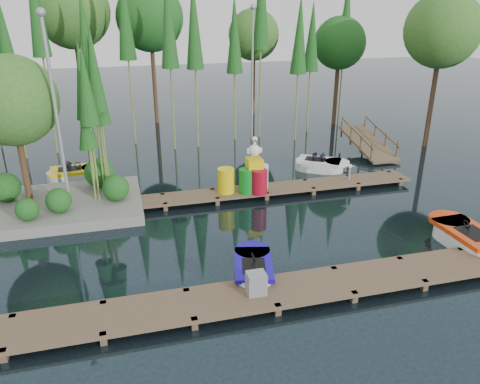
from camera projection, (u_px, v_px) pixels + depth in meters
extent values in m
plane|color=#1B2A32|center=(230.00, 227.00, 16.57)|extent=(90.00, 90.00, 0.00)
cube|color=brown|center=(270.00, 292.00, 12.45)|extent=(18.00, 1.50, 0.10)
cube|color=brown|center=(4.00, 359.00, 10.43)|extent=(0.16, 0.16, 0.50)
cube|color=brown|center=(14.00, 324.00, 11.56)|extent=(0.16, 0.16, 0.50)
cube|color=brown|center=(104.00, 342.00, 10.94)|extent=(0.16, 0.16, 0.50)
cube|color=brown|center=(104.00, 310.00, 12.07)|extent=(0.16, 0.16, 0.50)
cube|color=brown|center=(195.00, 327.00, 11.46)|extent=(0.16, 0.16, 0.50)
cube|color=brown|center=(187.00, 297.00, 12.58)|extent=(0.16, 0.16, 0.50)
cube|color=brown|center=(278.00, 313.00, 11.97)|extent=(0.16, 0.16, 0.50)
cube|color=brown|center=(263.00, 286.00, 13.09)|extent=(0.16, 0.16, 0.50)
cube|color=brown|center=(354.00, 300.00, 12.48)|extent=(0.16, 0.16, 0.50)
cube|color=brown|center=(333.00, 275.00, 13.60)|extent=(0.16, 0.16, 0.50)
cube|color=brown|center=(424.00, 288.00, 12.99)|extent=(0.16, 0.16, 0.50)
cube|color=brown|center=(399.00, 265.00, 14.11)|extent=(0.16, 0.16, 0.50)
cube|color=brown|center=(459.00, 256.00, 14.62)|extent=(0.16, 0.16, 0.50)
cube|color=brown|center=(239.00, 192.00, 18.94)|extent=(15.00, 1.20, 0.10)
cube|color=brown|center=(53.00, 221.00, 16.90)|extent=(0.16, 0.16, 0.50)
cube|color=brown|center=(56.00, 210.00, 17.76)|extent=(0.16, 0.16, 0.50)
cube|color=brown|center=(111.00, 215.00, 17.38)|extent=(0.16, 0.16, 0.50)
cube|color=brown|center=(111.00, 205.00, 18.24)|extent=(0.16, 0.16, 0.50)
cube|color=brown|center=(166.00, 209.00, 17.87)|extent=(0.16, 0.16, 0.50)
cube|color=brown|center=(163.00, 200.00, 18.72)|extent=(0.16, 0.16, 0.50)
cube|color=brown|center=(217.00, 204.00, 18.35)|extent=(0.16, 0.16, 0.50)
cube|color=brown|center=(212.00, 195.00, 19.21)|extent=(0.16, 0.16, 0.50)
cube|color=brown|center=(267.00, 198.00, 18.83)|extent=(0.16, 0.16, 0.50)
cube|color=brown|center=(260.00, 190.00, 19.69)|extent=(0.16, 0.16, 0.50)
cube|color=brown|center=(313.00, 193.00, 19.31)|extent=(0.16, 0.16, 0.50)
cube|color=brown|center=(304.00, 185.00, 20.17)|extent=(0.16, 0.16, 0.50)
cube|color=brown|center=(358.00, 189.00, 19.79)|extent=(0.16, 0.16, 0.50)
cube|color=brown|center=(347.00, 181.00, 20.65)|extent=(0.16, 0.16, 0.50)
cube|color=brown|center=(400.00, 184.00, 20.27)|extent=(0.16, 0.16, 0.50)
cube|color=brown|center=(388.00, 177.00, 21.13)|extent=(0.16, 0.16, 0.50)
cube|color=slate|center=(58.00, 207.00, 17.75)|extent=(6.20, 4.20, 0.42)
sphere|color=#1F5A1D|center=(6.00, 187.00, 17.57)|extent=(1.10, 1.10, 1.10)
sphere|color=#1F5A1D|center=(59.00, 201.00, 16.65)|extent=(0.90, 0.90, 0.90)
sphere|color=#1F5A1D|center=(100.00, 173.00, 18.89)|extent=(1.20, 1.20, 1.20)
sphere|color=#1F5A1D|center=(27.00, 209.00, 16.08)|extent=(0.80, 0.80, 0.80)
sphere|color=#1F5A1D|center=(116.00, 188.00, 17.65)|extent=(1.00, 1.00, 1.00)
cylinder|color=#47301E|center=(23.00, 160.00, 17.18)|extent=(0.24, 0.24, 3.60)
sphere|color=#3C7027|center=(12.00, 101.00, 16.34)|extent=(3.20, 3.20, 3.20)
cylinder|color=olive|center=(97.00, 129.00, 17.60)|extent=(0.07, 0.07, 5.93)
cone|color=#1F5A1D|center=(91.00, 72.00, 16.81)|extent=(0.70, 0.70, 2.97)
cylinder|color=olive|center=(89.00, 134.00, 17.43)|extent=(0.07, 0.07, 5.66)
cone|color=#1F5A1D|center=(82.00, 80.00, 16.68)|extent=(0.70, 0.70, 2.83)
cylinder|color=olive|center=(104.00, 137.00, 17.81)|extent=(0.07, 0.07, 5.22)
cone|color=#1F5A1D|center=(98.00, 89.00, 17.11)|extent=(0.70, 0.70, 2.61)
cylinder|color=olive|center=(92.00, 140.00, 16.93)|extent=(0.07, 0.07, 5.53)
cone|color=#1F5A1D|center=(85.00, 86.00, 16.20)|extent=(0.70, 0.70, 2.76)
cylinder|color=olive|center=(91.00, 159.00, 17.30)|extent=(0.07, 0.07, 4.01)
cone|color=#1F5A1D|center=(86.00, 122.00, 16.77)|extent=(0.70, 0.70, 2.01)
cylinder|color=olive|center=(101.00, 127.00, 17.50)|extent=(0.07, 0.07, 6.11)
cone|color=#1F5A1D|center=(94.00, 68.00, 16.68)|extent=(0.70, 0.70, 3.05)
cylinder|color=#47301E|center=(433.00, 91.00, 24.60)|extent=(0.26, 0.26, 6.06)
sphere|color=#3C7027|center=(443.00, 30.00, 23.44)|extent=(3.81, 3.81, 3.81)
cylinder|color=#47301E|center=(336.00, 85.00, 29.27)|extent=(0.26, 0.26, 5.02)
sphere|color=#1F5A1D|center=(340.00, 43.00, 28.31)|extent=(3.16, 3.16, 3.16)
cylinder|color=#47301E|center=(253.00, 76.00, 31.83)|extent=(0.26, 0.26, 5.31)
sphere|color=#3C7027|center=(254.00, 35.00, 30.82)|extent=(3.34, 3.34, 3.34)
cylinder|color=#47301E|center=(154.00, 72.00, 29.41)|extent=(0.26, 0.26, 6.46)
sphere|color=#1F5A1D|center=(150.00, 17.00, 28.18)|extent=(4.06, 4.06, 4.06)
cylinder|color=#47301E|center=(80.00, 72.00, 28.26)|extent=(0.26, 0.26, 6.85)
sphere|color=#3C7027|center=(72.00, 11.00, 26.96)|extent=(4.31, 4.31, 4.31)
cylinder|color=olive|center=(13.00, 84.00, 22.34)|extent=(0.09, 0.09, 7.48)
cone|color=#1F5A1D|center=(5.00, 38.00, 21.54)|extent=(0.90, 0.90, 4.11)
cylinder|color=olive|center=(43.00, 58.00, 22.79)|extent=(0.09, 0.09, 9.66)
cylinder|color=olive|center=(90.00, 74.00, 24.56)|extent=(0.09, 0.09, 7.69)
cone|color=#1F5A1D|center=(84.00, 31.00, 23.73)|extent=(0.90, 0.90, 4.23)
cylinder|color=olive|center=(128.00, 61.00, 24.48)|extent=(0.09, 0.09, 8.99)
cone|color=#1F5A1D|center=(124.00, 9.00, 23.51)|extent=(0.90, 0.90, 4.94)
cylinder|color=olive|center=(171.00, 69.00, 23.62)|extent=(0.09, 0.09, 8.44)
cone|color=#1F5A1D|center=(168.00, 19.00, 22.71)|extent=(0.90, 0.90, 4.64)
cylinder|color=olive|center=(195.00, 70.00, 24.08)|extent=(0.09, 0.09, 8.22)
cone|color=#1F5A1D|center=(194.00, 22.00, 23.20)|extent=(0.90, 0.90, 4.52)
cylinder|color=olive|center=(235.00, 74.00, 25.56)|extent=(0.09, 0.09, 7.41)
cone|color=#1F5A1D|center=(235.00, 34.00, 24.77)|extent=(0.90, 0.90, 4.07)
cylinder|color=olive|center=(261.00, 50.00, 25.68)|extent=(0.09, 0.09, 9.77)
cylinder|color=olive|center=(298.00, 74.00, 25.41)|extent=(0.09, 0.09, 7.40)
cone|color=#1F5A1D|center=(300.00, 34.00, 24.62)|extent=(0.90, 0.90, 4.07)
cylinder|color=olive|center=(310.00, 72.00, 27.22)|extent=(0.09, 0.09, 7.14)
cone|color=#1F5A1D|center=(312.00, 36.00, 26.45)|extent=(0.90, 0.90, 3.93)
cylinder|color=olive|center=(343.00, 56.00, 28.43)|extent=(0.09, 0.09, 8.61)
cone|color=#1F5A1D|center=(347.00, 13.00, 27.51)|extent=(0.90, 0.90, 4.74)
cylinder|color=gray|center=(58.00, 124.00, 16.16)|extent=(0.12, 0.12, 7.00)
sphere|color=gray|center=(41.00, 12.00, 14.78)|extent=(0.30, 0.30, 0.30)
cylinder|color=gray|center=(252.00, 76.00, 26.00)|extent=(0.12, 0.12, 7.00)
sphere|color=gray|center=(253.00, 7.00, 24.63)|extent=(0.30, 0.30, 0.30)
cube|color=brown|center=(368.00, 143.00, 24.30)|extent=(1.50, 3.94, 0.95)
cube|color=brown|center=(372.00, 153.00, 22.69)|extent=(0.08, 0.08, 0.90)
cube|color=brown|center=(361.00, 144.00, 23.63)|extent=(0.08, 0.08, 0.90)
cube|color=brown|center=(351.00, 136.00, 24.57)|extent=(0.08, 0.08, 0.90)
cube|color=brown|center=(342.00, 129.00, 25.51)|extent=(0.08, 0.08, 0.90)
cube|color=brown|center=(357.00, 133.00, 23.90)|extent=(0.06, 3.54, 0.83)
cube|color=brown|center=(397.00, 150.00, 23.02)|extent=(0.08, 0.08, 0.90)
cube|color=brown|center=(386.00, 142.00, 23.96)|extent=(0.08, 0.08, 0.90)
cube|color=brown|center=(375.00, 134.00, 24.90)|extent=(0.08, 0.08, 0.90)
cube|color=brown|center=(365.00, 127.00, 25.84)|extent=(0.08, 0.08, 0.90)
cube|color=brown|center=(382.00, 131.00, 24.24)|extent=(0.06, 3.54, 0.83)
cube|color=white|center=(253.00, 272.00, 13.51)|extent=(1.28, 1.29, 0.48)
cylinder|color=white|center=(253.00, 263.00, 14.00)|extent=(1.28, 1.28, 0.48)
cylinder|color=white|center=(254.00, 283.00, 13.01)|extent=(1.28, 1.28, 0.48)
cube|color=#1506A7|center=(253.00, 264.00, 13.41)|extent=(1.49, 2.04, 0.12)
cylinder|color=#1506A7|center=(252.00, 251.00, 14.12)|extent=(1.30, 1.30, 0.12)
cube|color=black|center=(254.00, 266.00, 13.23)|extent=(0.84, 1.00, 0.05)
torus|color=black|center=(253.00, 257.00, 13.46)|extent=(0.19, 0.27, 0.23)
cube|color=white|center=(467.00, 241.00, 15.18)|extent=(1.32, 1.33, 0.59)
cylinder|color=white|center=(453.00, 232.00, 15.76)|extent=(1.32, 1.32, 0.59)
cube|color=red|center=(469.00, 232.00, 15.06)|extent=(1.37, 2.27, 0.15)
cylinder|color=red|center=(449.00, 220.00, 15.90)|extent=(1.34, 1.34, 0.15)
cube|color=black|center=(474.00, 234.00, 14.85)|extent=(0.82, 1.08, 0.06)
torus|color=black|center=(467.00, 224.00, 15.12)|extent=(0.17, 0.30, 0.28)
cube|color=white|center=(75.00, 176.00, 20.80)|extent=(1.27, 1.26, 0.54)
cylinder|color=white|center=(89.00, 175.00, 20.98)|extent=(1.26, 1.26, 0.54)
cylinder|color=white|center=(61.00, 178.00, 20.63)|extent=(1.26, 1.26, 0.54)
cube|color=yellow|center=(75.00, 170.00, 20.69)|extent=(2.13, 1.34, 0.14)
cylinder|color=yellow|center=(95.00, 168.00, 20.94)|extent=(1.28, 1.28, 0.14)
cube|color=black|center=(70.00, 169.00, 20.61)|extent=(1.02, 0.79, 0.06)
torus|color=black|center=(77.00, 165.00, 20.66)|extent=(0.28, 0.16, 0.26)
imported|color=#1E1E2D|center=(68.00, 164.00, 20.51)|extent=(0.45, 0.35, 0.96)
cube|color=white|center=(319.00, 166.00, 22.02)|extent=(1.56, 1.56, 0.51)
cylinder|color=white|center=(331.00, 168.00, 21.85)|extent=(1.55, 1.55, 0.51)
cylinder|color=white|center=(307.00, 165.00, 22.18)|extent=(1.55, 1.55, 0.51)
cube|color=white|center=(319.00, 161.00, 21.91)|extent=(2.26, 2.03, 0.13)
cylinder|color=white|center=(337.00, 163.00, 21.67)|extent=(1.59, 1.59, 0.13)
cube|color=black|center=(315.00, 160.00, 21.95)|extent=(1.16, 1.09, 0.06)
torus|color=black|center=(323.00, 157.00, 21.80)|extent=(0.29, 0.26, 0.25)
imported|color=#1E1E2D|center=(315.00, 156.00, 21.89)|extent=(0.47, 0.44, 0.84)
imported|color=#1E1E2D|center=(323.00, 155.00, 22.10)|extent=(0.36, 0.34, 0.64)
cube|color=gray|center=(256.00, 283.00, 12.22)|extent=(0.50, 0.42, 0.61)
cylinder|color=yellow|center=(226.00, 181.00, 18.60)|extent=(0.67, 0.67, 1.00)
cylinder|color=#0E7F1F|center=(247.00, 181.00, 18.61)|extent=(0.65, 0.65, 0.98)
cylinder|color=silver|center=(260.00, 176.00, 19.06)|extent=(0.65, 0.65, 0.98)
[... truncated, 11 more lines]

